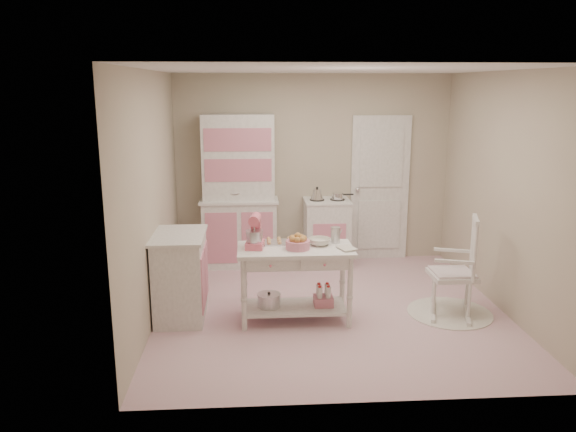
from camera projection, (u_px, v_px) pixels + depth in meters
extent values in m
plane|color=pink|center=(330.00, 309.00, 6.28)|extent=(3.80, 3.80, 0.00)
cube|color=white|center=(334.00, 69.00, 5.69)|extent=(3.80, 3.80, 0.04)
cube|color=#BEB59A|center=(313.00, 169.00, 7.83)|extent=(3.80, 0.04, 2.60)
cube|color=#BEB59A|center=(369.00, 244.00, 4.14)|extent=(3.80, 0.04, 2.60)
cube|color=#BEB59A|center=(152.00, 197.00, 5.86)|extent=(0.04, 3.80, 2.60)
cube|color=#BEB59A|center=(505.00, 193.00, 6.10)|extent=(0.04, 3.80, 2.60)
cube|color=white|center=(380.00, 188.00, 7.92)|extent=(0.82, 0.05, 2.04)
cube|color=white|center=(239.00, 191.00, 7.59)|extent=(1.06, 0.50, 2.08)
cube|color=white|center=(327.00, 232.00, 7.75)|extent=(0.62, 0.57, 0.92)
cube|color=white|center=(181.00, 276.00, 5.99)|extent=(0.54, 0.84, 0.92)
cylinder|color=white|center=(449.00, 313.00, 6.16)|extent=(0.92, 0.92, 0.01)
cube|color=white|center=(453.00, 266.00, 6.04)|extent=(0.67, 0.83, 1.10)
cube|color=white|center=(295.00, 284.00, 5.91)|extent=(1.20, 0.60, 0.80)
cube|color=#EF657F|center=(255.00, 232.00, 5.78)|extent=(0.24, 0.30, 0.34)
cube|color=silver|center=(280.00, 242.00, 5.99)|extent=(0.34, 0.24, 0.02)
cylinder|color=pink|center=(298.00, 245.00, 5.76)|extent=(0.25, 0.25, 0.09)
imported|color=beige|center=(319.00, 242.00, 5.91)|extent=(0.23, 0.23, 0.07)
cylinder|color=silver|center=(335.00, 235.00, 5.99)|extent=(0.10, 0.10, 0.17)
imported|color=beige|center=(340.00, 249.00, 5.73)|extent=(0.22, 0.25, 0.02)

